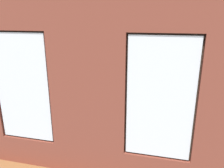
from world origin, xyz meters
The scene contains 16 objects.
ground_plane centered at (0.00, 0.00, -0.05)m, with size 7.27×5.50×0.10m, color brown.
brick_wall_with_windows centered at (0.00, 2.37, 1.66)m, with size 6.67×0.30×3.33m.
white_wall_right centered at (3.29, 0.20, 1.67)m, with size 0.10×4.50×3.33m, color silver.
couch_by_window centered at (0.72, 1.72, 0.33)m, with size 1.72×0.87×0.80m.
couch_left centered at (-2.64, 0.57, 0.33)m, with size 0.90×1.99×0.80m.
coffee_table centered at (0.18, -0.32, 0.39)m, with size 1.46×0.84×0.44m.
cup_ceramic centered at (0.62, -0.19, 0.49)m, with size 0.08×0.08×0.10m, color silver.
candle_jar centered at (0.18, -0.32, 0.49)m, with size 0.08×0.08×0.11m, color #B7333D.
table_plant_small centered at (-0.22, -0.47, 0.57)m, with size 0.15×0.15×0.25m.
remote_gray centered at (0.37, -0.42, 0.45)m, with size 0.05×0.17×0.02m, color #59595B.
remote_silver centered at (0.07, -0.19, 0.45)m, with size 0.05×0.17×0.02m, color #B2B2B7.
media_console centered at (2.99, 0.32, 0.27)m, with size 1.29×0.42×0.55m, color black.
tv_flatscreen centered at (2.99, 0.31, 0.90)m, with size 0.97×0.20×0.70m.
potted_plant_by_left_couch centered at (-2.24, -0.87, 0.43)m, with size 0.37×0.37×0.61m.
potted_plant_near_tv centered at (2.44, 1.41, 0.53)m, with size 0.53×0.53×0.80m.
potted_plant_foreground_right centered at (2.69, -1.70, 0.56)m, with size 0.52×0.52×0.84m.
Camera 1 is at (-1.20, 5.57, 2.76)m, focal length 35.00 mm.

